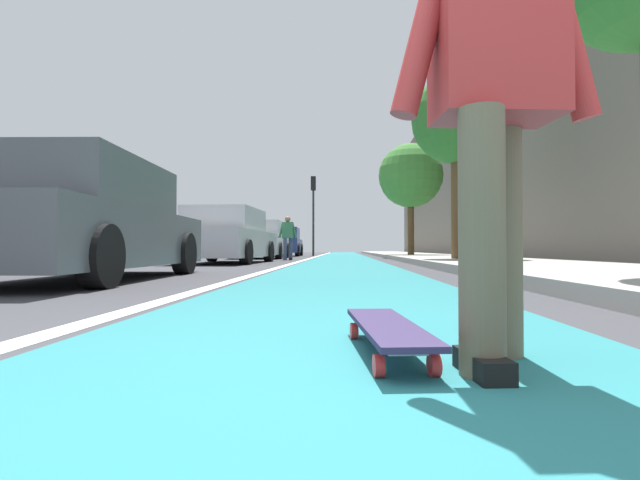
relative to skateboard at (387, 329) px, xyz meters
The scene contains 15 objects.
ground_plane 9.19m from the skateboard, ahead, with size 80.00×80.00×0.00m, color #38383D.
bike_lane_paint 23.19m from the skateboard, ahead, with size 56.00×2.32×0.00m, color #237075.
lane_stripe_white 19.25m from the skateboard, ahead, with size 52.00×0.16×0.01m, color silver.
sidewalk_curb 17.47m from the skateboard, 10.29° to the right, with size 52.00×3.20×0.14m, color #9E9B93.
building_facade 22.46m from the skateboard, 15.69° to the right, with size 40.00×1.20×9.16m, color #665E54.
skateboard is the anchor object (origin of this frame).
skater_person 0.92m from the skateboard, 113.41° to the right, with size 0.48×0.72×1.64m.
parked_car_near 5.22m from the skateboard, 40.53° to the left, with size 4.37×1.99×1.48m.
parked_car_mid 11.38m from the skateboard, 17.06° to the left, with size 4.50×2.10×1.47m.
parked_car_far 17.25m from the skateboard, 11.71° to the left, with size 4.17×2.07×1.47m.
parked_car_end 23.23m from the skateboard, ahead, with size 4.08×2.03×1.49m.
traffic_light 25.32m from the skateboard, ahead, with size 0.33×0.28×4.54m.
street_tree_mid 11.23m from the skateboard, 14.80° to the right, with size 2.28×2.28×4.83m.
street_tree_far 19.04m from the skateboard, ahead, with size 2.74×2.74×4.90m.
pedestrian_distant 14.57m from the skateboard, ahead, with size 0.42×0.66×1.51m.
Camera 1 is at (-0.93, -0.03, 0.39)m, focal length 26.36 mm.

